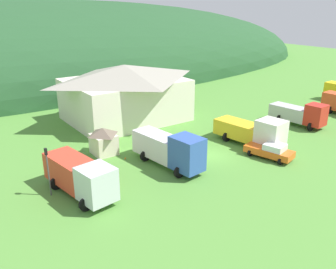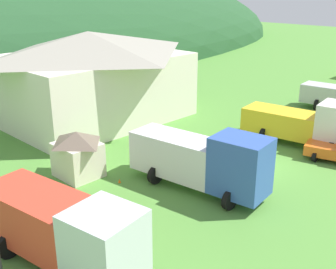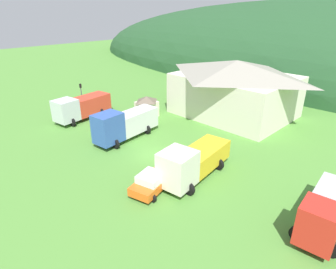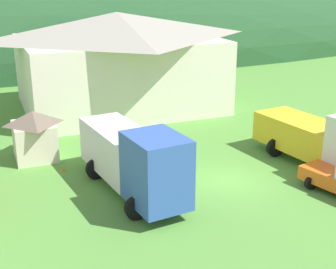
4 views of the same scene
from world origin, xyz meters
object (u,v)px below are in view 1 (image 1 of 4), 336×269
object	(u,v)px
tow_truck_silver	(81,176)
box_truck_blue	(170,149)
heavy_rig_striped	(253,131)
depot_building	(125,92)
crane_truck_red	(300,114)
traffic_light_west	(48,167)
play_shed_cream	(104,141)
service_pickup_orange	(270,151)
traffic_cone_near_pickup	(125,159)

from	to	relation	value
tow_truck_silver	box_truck_blue	distance (m)	9.32
tow_truck_silver	heavy_rig_striped	xyz separation A→B (m)	(20.25, -0.74, -0.08)
depot_building	crane_truck_red	xyz separation A→B (m)	(17.43, -15.75, -2.30)
traffic_light_west	depot_building	bearing A→B (deg)	43.71
depot_building	traffic_light_west	size ratio (longest dim) A/B	3.74
play_shed_cream	service_pickup_orange	distance (m)	17.62
depot_building	crane_truck_red	world-z (taller)	depot_building
tow_truck_silver	service_pickup_orange	distance (m)	19.56
depot_building	traffic_cone_near_pickup	size ratio (longest dim) A/B	34.06
traffic_light_west	play_shed_cream	bearing A→B (deg)	35.79
traffic_light_west	traffic_cone_near_pickup	xyz separation A→B (m)	(8.75, 2.92, -2.62)
depot_building	play_shed_cream	xyz separation A→B (m)	(-7.92, -9.37, -2.41)
box_truck_blue	heavy_rig_striped	distance (m)	10.97
play_shed_cream	tow_truck_silver	size ratio (longest dim) A/B	0.36
crane_truck_red	traffic_cone_near_pickup	bearing A→B (deg)	-104.81
crane_truck_red	service_pickup_orange	bearing A→B (deg)	-73.80
play_shed_cream	traffic_light_west	bearing A→B (deg)	-144.21
box_truck_blue	crane_truck_red	distance (m)	21.48
heavy_rig_striped	service_pickup_orange	world-z (taller)	heavy_rig_striped
crane_truck_red	traffic_cone_near_pickup	world-z (taller)	crane_truck_red
depot_building	box_truck_blue	distance (m)	16.77
depot_building	box_truck_blue	xyz separation A→B (m)	(-4.04, -16.15, -1.99)
depot_building	traffic_light_west	distance (m)	21.55
depot_building	play_shed_cream	bearing A→B (deg)	-130.23
crane_truck_red	traffic_light_west	xyz separation A→B (m)	(-32.98, 0.88, 1.01)
service_pickup_orange	tow_truck_silver	bearing A→B (deg)	-116.68
heavy_rig_striped	service_pickup_orange	size ratio (longest dim) A/B	1.63
traffic_cone_near_pickup	heavy_rig_striped	bearing A→B (deg)	-20.46
crane_truck_red	depot_building	bearing A→B (deg)	-137.97
service_pickup_orange	heavy_rig_striped	bearing A→B (deg)	146.96
play_shed_cream	crane_truck_red	xyz separation A→B (m)	(25.36, -6.38, 0.11)
tow_truck_silver	service_pickup_orange	xyz separation A→B (m)	(19.08, -4.19, -0.97)
tow_truck_silver	traffic_light_west	xyz separation A→B (m)	(-2.19, 1.44, 0.82)
heavy_rig_striped	box_truck_blue	bearing A→B (deg)	-102.25
box_truck_blue	crane_truck_red	size ratio (longest dim) A/B	1.15
heavy_rig_striped	play_shed_cream	bearing A→B (deg)	-124.97
play_shed_cream	traffic_light_west	distance (m)	9.47
heavy_rig_striped	traffic_cone_near_pickup	size ratio (longest dim) A/B	18.25
service_pickup_orange	traffic_cone_near_pickup	size ratio (longest dim) A/B	11.22
heavy_rig_striped	traffic_light_west	bearing A→B (deg)	-103.11
depot_building	service_pickup_orange	distance (m)	21.50
play_shed_cream	service_pickup_orange	xyz separation A→B (m)	(13.64, -11.13, -0.68)
heavy_rig_striped	tow_truck_silver	bearing A→B (deg)	-99.65
traffic_light_west	service_pickup_orange	bearing A→B (deg)	-14.84
play_shed_cream	crane_truck_red	size ratio (longest dim) A/B	0.39
depot_building	service_pickup_orange	xyz separation A→B (m)	(5.72, -20.50, -3.08)
crane_truck_red	box_truck_blue	bearing A→B (deg)	-94.81
play_shed_cream	tow_truck_silver	world-z (taller)	tow_truck_silver
depot_building	play_shed_cream	distance (m)	12.50
service_pickup_orange	crane_truck_red	bearing A→B (deg)	97.79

